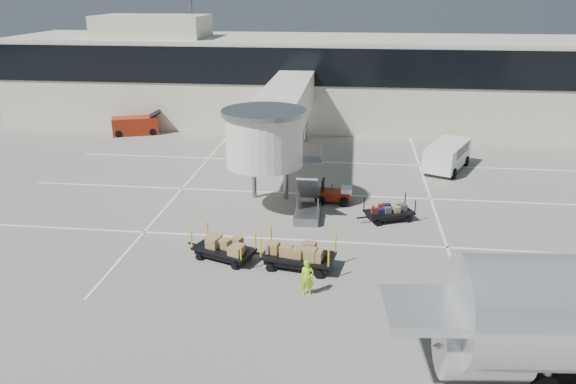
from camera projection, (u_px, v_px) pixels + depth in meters
The scene contains 11 objects.
ground at pixel (327, 259), 27.32m from camera, with size 140.00×140.00×0.00m, color #A29C91.
lane_markings at pixel (324, 193), 36.09m from camera, with size 40.00×30.00×0.02m.
terminal at pixel (341, 79), 53.85m from camera, with size 64.00×12.11×15.20m.
jet_bridge at pixel (279, 116), 37.72m from camera, with size 5.70×20.40×6.03m.
baggage_tug at pixel (334, 194), 34.29m from camera, with size 2.25×1.49×1.44m.
suitcase_cart at pixel (389, 213), 31.69m from camera, with size 3.31×2.27×1.29m.
box_cart_near at pixel (298, 256), 26.24m from camera, with size 4.20×2.21×1.61m.
box_cart_far at pixel (223, 248), 27.16m from camera, with size 3.64×2.42×1.41m.
ground_worker at pixel (307, 278), 23.89m from camera, with size 0.59×0.39×1.62m, color #95E418.
minivan at pixel (448, 154), 40.40m from camera, with size 3.96×5.48×1.93m.
belt_loader at pixel (136, 126), 50.13m from camera, with size 4.52×2.96×2.05m.
Camera 1 is at (1.01, -24.57, 12.47)m, focal length 35.00 mm.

